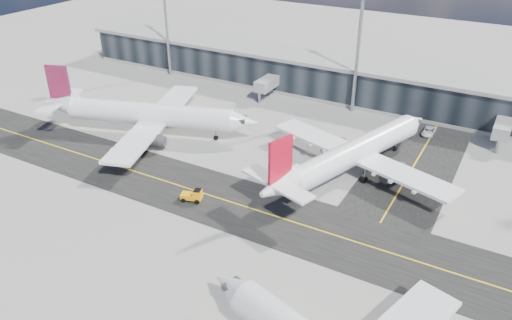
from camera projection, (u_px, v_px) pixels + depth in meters
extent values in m
plane|color=gray|center=(239.00, 222.00, 72.66)|extent=(300.00, 300.00, 0.00)
cube|color=black|center=(253.00, 209.00, 75.72)|extent=(180.00, 14.00, 0.02)
cube|color=black|center=(421.00, 153.00, 91.68)|extent=(14.00, 50.00, 0.02)
cube|color=yellow|center=(253.00, 209.00, 75.71)|extent=(180.00, 0.25, 0.01)
cube|color=yellow|center=(421.00, 153.00, 91.67)|extent=(0.25, 50.00, 0.01)
cube|color=black|center=(364.00, 84.00, 112.86)|extent=(150.00, 12.00, 8.00)
cube|color=gray|center=(366.00, 65.00, 110.76)|extent=(152.00, 13.00, 0.80)
cube|color=gray|center=(363.00, 99.00, 114.58)|extent=(150.00, 12.20, 0.80)
cube|color=gray|center=(270.00, 82.00, 115.62)|extent=(3.00, 10.00, 2.40)
cylinder|color=gray|center=(259.00, 98.00, 112.88)|extent=(0.60, 0.60, 2.40)
cube|color=gray|center=(503.00, 126.00, 94.02)|extent=(3.00, 10.00, 2.40)
cylinder|color=gray|center=(497.00, 147.00, 91.29)|extent=(0.60, 0.60, 2.40)
cylinder|color=gray|center=(166.00, 21.00, 124.33)|extent=(0.70, 0.70, 28.00)
cylinder|color=gray|center=(358.00, 48.00, 102.73)|extent=(0.70, 0.70, 28.00)
cylinder|color=white|center=(150.00, 114.00, 96.78)|extent=(32.40, 14.31, 4.36)
cone|color=white|center=(243.00, 122.00, 93.59)|extent=(6.53, 5.83, 4.36)
cone|color=white|center=(60.00, 104.00, 99.75)|extent=(7.56, 6.17, 4.36)
cube|color=white|center=(156.00, 120.00, 97.11)|extent=(16.70, 36.88, 0.54)
cylinder|color=#2D2D30|center=(173.00, 113.00, 103.13)|extent=(5.13, 3.80, 2.50)
cylinder|color=#2D2D30|center=(149.00, 140.00, 91.86)|extent=(5.13, 3.80, 2.50)
cube|color=silver|center=(173.00, 109.00, 102.71)|extent=(2.21, 1.09, 0.87)
cube|color=silver|center=(149.00, 136.00, 91.45)|extent=(2.21, 1.09, 0.87)
cube|color=#601541|center=(58.00, 82.00, 97.47)|extent=(4.50, 1.89, 6.75)
cube|color=white|center=(59.00, 101.00, 99.44)|extent=(6.96, 13.37, 0.38)
cube|color=#2D2D30|center=(240.00, 119.00, 93.48)|extent=(2.82, 2.95, 0.76)
cylinder|color=gray|center=(216.00, 134.00, 95.98)|extent=(0.33, 0.33, 2.18)
cylinder|color=black|center=(216.00, 138.00, 96.37)|extent=(1.05, 0.67, 0.98)
cylinder|color=black|center=(153.00, 124.00, 101.57)|extent=(1.31, 0.89, 1.20)
cylinder|color=black|center=(140.00, 138.00, 95.94)|extent=(1.31, 0.89, 1.20)
cylinder|color=white|center=(355.00, 152.00, 83.22)|extent=(13.82, 31.02, 4.17)
cone|color=white|center=(414.00, 123.00, 93.70)|extent=(5.60, 6.27, 4.17)
cone|color=white|center=(277.00, 187.00, 72.14)|extent=(5.93, 7.26, 4.17)
cube|color=white|center=(359.00, 155.00, 84.34)|extent=(35.31, 16.13, 0.52)
cylinder|color=#2D2D30|center=(333.00, 147.00, 89.58)|extent=(3.66, 4.91, 2.40)
cylinder|color=#2D2D30|center=(393.00, 173.00, 81.42)|extent=(3.66, 4.91, 2.40)
cube|color=silver|center=(334.00, 143.00, 89.18)|extent=(1.05, 2.11, 0.83)
cube|color=silver|center=(393.00, 168.00, 81.03)|extent=(1.05, 2.11, 0.83)
cube|color=red|center=(280.00, 159.00, 70.36)|extent=(1.83, 4.31, 6.47)
cube|color=white|center=(277.00, 183.00, 71.85)|extent=(12.80, 6.72, 0.37)
cube|color=#2D2D30|center=(413.00, 121.00, 93.19)|extent=(2.84, 2.70, 0.73)
cylinder|color=gray|center=(396.00, 145.00, 92.01)|extent=(0.32, 0.32, 2.09)
cylinder|color=black|center=(395.00, 149.00, 92.38)|extent=(0.64, 1.01, 0.94)
cylinder|color=black|center=(335.00, 166.00, 86.36)|extent=(0.86, 1.25, 1.15)
cylinder|color=black|center=(364.00, 180.00, 82.29)|extent=(0.86, 1.25, 1.15)
cone|color=silver|center=(232.00, 287.00, 55.09)|extent=(5.94, 5.27, 4.00)
cube|color=#2D2D30|center=(235.00, 287.00, 54.58)|extent=(2.55, 2.68, 0.70)
cube|color=#FFA40D|center=(192.00, 196.00, 77.35)|extent=(3.63, 2.49, 0.77)
cube|color=#FFA40D|center=(197.00, 193.00, 76.83)|extent=(1.60, 1.74, 0.99)
cube|color=black|center=(197.00, 191.00, 76.65)|extent=(1.48, 1.65, 0.28)
cylinder|color=black|center=(200.00, 197.00, 77.98)|extent=(0.82, 0.50, 0.77)
cylinder|color=black|center=(197.00, 202.00, 76.75)|extent=(0.82, 0.50, 0.77)
cylinder|color=black|center=(186.00, 195.00, 78.37)|extent=(0.82, 0.50, 0.77)
cylinder|color=black|center=(183.00, 200.00, 77.13)|extent=(0.82, 0.50, 0.77)
imported|color=white|center=(429.00, 131.00, 98.56)|extent=(2.17, 4.69, 1.30)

